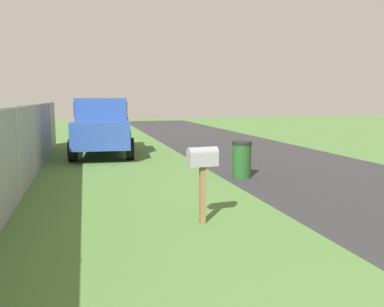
{
  "coord_description": "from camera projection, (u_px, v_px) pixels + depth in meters",
  "views": [
    {
      "loc": [
        0.11,
        1.99,
        2.09
      ],
      "look_at": [
        6.46,
        0.24,
        1.15
      ],
      "focal_mm": 36.29,
      "sensor_mm": 36.0,
      "label": 1
    }
  ],
  "objects": [
    {
      "name": "pickup_truck",
      "position": [
        103.0,
        125.0,
        14.38
      ],
      "size": [
        5.22,
        2.48,
        2.09
      ],
      "rotation": [
        0.0,
        0.0,
        3.06
      ],
      "color": "#284793",
      "rests_on": "ground"
    },
    {
      "name": "fence_section",
      "position": [
        26.0,
        144.0,
        9.08
      ],
      "size": [
        17.99,
        0.07,
        1.92
      ],
      "color": "#9EA3A8",
      "rests_on": "ground"
    },
    {
      "name": "mailbox",
      "position": [
        203.0,
        163.0,
        6.39
      ],
      "size": [
        0.25,
        0.52,
        1.3
      ],
      "rotation": [
        0.0,
        0.0,
        0.09
      ],
      "color": "brown",
      "rests_on": "ground"
    },
    {
      "name": "trash_bin",
      "position": [
        242.0,
        160.0,
        10.2
      ],
      "size": [
        0.52,
        0.52,
        0.97
      ],
      "color": "#1E4C1E",
      "rests_on": "ground"
    }
  ]
}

